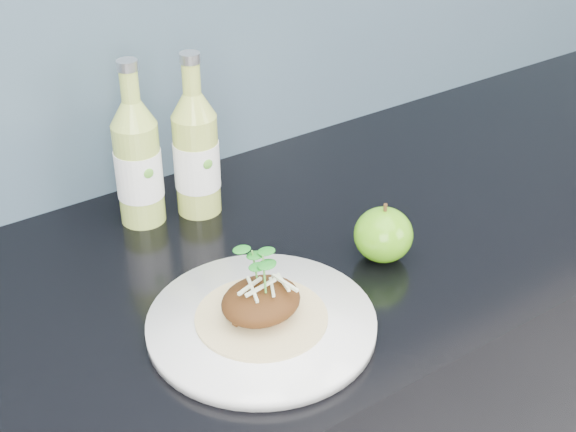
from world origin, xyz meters
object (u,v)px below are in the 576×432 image
Objects in this scene: green_apple at (383,235)px; cider_bottle_right at (196,154)px; cider_bottle_left at (138,163)px; dinner_plate at (262,324)px.

cider_bottle_right is at bearing 118.96° from green_apple.
cider_bottle_left and cider_bottle_right have the same top height.
cider_bottle_left is (-0.22, 0.27, 0.06)m from green_apple.
cider_bottle_left is (-0.00, 0.31, 0.08)m from dinner_plate.
green_apple is 0.29m from cider_bottle_right.
cider_bottle_right reaches higher than dinner_plate.
cider_bottle_left is 0.08m from cider_bottle_right.
cider_bottle_left is 1.00× the size of cider_bottle_right.
green_apple is 0.41× the size of cider_bottle_left.
green_apple reaches higher than dinner_plate.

